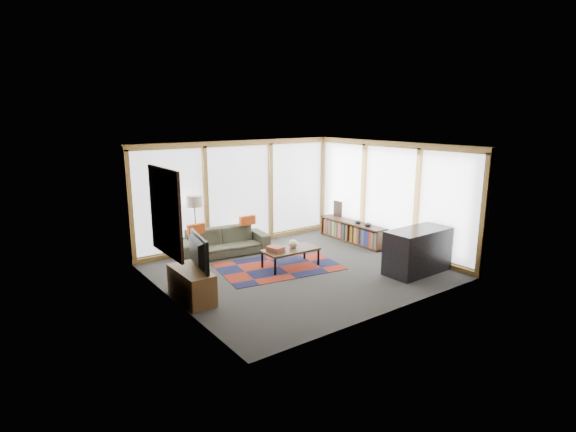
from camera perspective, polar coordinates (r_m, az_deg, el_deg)
ground at (r=9.53m, az=1.42°, el=-6.89°), size 5.50×5.50×0.00m
room_envelope at (r=9.86m, az=1.77°, el=3.04°), size 5.52×5.02×2.62m
rug at (r=9.74m, az=-1.19°, el=-6.43°), size 2.75×2.01×0.01m
sofa at (r=10.59m, az=-8.21°, el=-3.26°), size 2.17×1.06×0.61m
pillow_left at (r=10.21m, az=-11.61°, el=-1.61°), size 0.40×0.14×0.22m
pillow_right at (r=10.84m, az=-5.17°, el=-0.55°), size 0.40×0.12×0.22m
floor_lamp at (r=10.41m, az=-11.66°, el=-1.32°), size 0.36×0.36×1.44m
coffee_table at (r=9.68m, az=0.33°, el=-5.33°), size 1.21×0.64×0.40m
book_stack at (r=9.44m, az=-1.60°, el=-4.21°), size 0.32×0.37×0.11m
vase at (r=9.70m, az=0.66°, el=-3.53°), size 0.22×0.22×0.18m
bookshelf at (r=11.65m, az=8.18°, el=-2.01°), size 0.38×2.08×0.52m
bowl_a at (r=11.18m, az=10.12°, el=-1.08°), size 0.23×0.23×0.09m
bowl_b at (r=11.43m, az=8.88°, el=-0.75°), size 0.21×0.21×0.09m
shelf_picture at (r=12.16m, az=6.33°, el=0.93°), size 0.05×0.32×0.41m
tv_console at (r=8.18m, az=-12.16°, el=-8.53°), size 0.46×1.11×0.56m
television at (r=8.06m, az=-11.90°, el=-4.49°), size 0.32×1.05×0.60m
bar_counter at (r=9.67m, az=16.15°, el=-4.27°), size 1.45×0.69×0.91m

